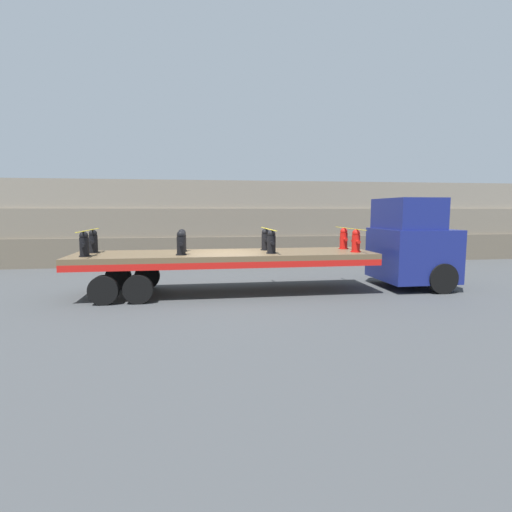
{
  "coord_description": "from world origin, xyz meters",
  "views": [
    {
      "loc": [
        -1.03,
        -13.3,
        2.79
      ],
      "look_at": [
        1.03,
        0.0,
        1.24
      ],
      "focal_mm": 28.0,
      "sensor_mm": 36.0,
      "label": 1
    }
  ],
  "objects_px": {
    "fire_hydrant_black_far_1": "(182,241)",
    "fire_hydrant_black_near_2": "(271,242)",
    "fire_hydrant_black_near_1": "(181,243)",
    "fire_hydrant_black_near_0": "(84,245)",
    "fire_hydrant_red_far_3": "(344,239)",
    "flatbed_trailer": "(210,260)",
    "fire_hydrant_red_near_3": "(356,241)",
    "truck_cab": "(413,244)",
    "fire_hydrant_black_far_0": "(93,242)",
    "fire_hydrant_black_far_2": "(265,240)"
  },
  "relations": [
    {
      "from": "fire_hydrant_black_far_1",
      "to": "fire_hydrant_black_far_2",
      "type": "height_order",
      "value": "same"
    },
    {
      "from": "fire_hydrant_black_near_0",
      "to": "fire_hydrant_black_near_1",
      "type": "distance_m",
      "value": 2.9
    },
    {
      "from": "flatbed_trailer",
      "to": "fire_hydrant_black_near_1",
      "type": "height_order",
      "value": "fire_hydrant_black_near_1"
    },
    {
      "from": "flatbed_trailer",
      "to": "fire_hydrant_black_near_1",
      "type": "distance_m",
      "value": 1.24
    },
    {
      "from": "fire_hydrant_black_near_0",
      "to": "fire_hydrant_black_far_2",
      "type": "distance_m",
      "value": 5.91
    },
    {
      "from": "fire_hydrant_black_near_1",
      "to": "fire_hydrant_black_far_2",
      "type": "height_order",
      "value": "same"
    },
    {
      "from": "fire_hydrant_red_near_3",
      "to": "fire_hydrant_red_far_3",
      "type": "relative_size",
      "value": 1.0
    },
    {
      "from": "fire_hydrant_black_far_0",
      "to": "fire_hydrant_black_far_1",
      "type": "bearing_deg",
      "value": 0.0
    },
    {
      "from": "fire_hydrant_black_near_0",
      "to": "fire_hydrant_black_far_1",
      "type": "bearing_deg",
      "value": 21.15
    },
    {
      "from": "truck_cab",
      "to": "fire_hydrant_red_near_3",
      "type": "bearing_deg",
      "value": -166.94
    },
    {
      "from": "fire_hydrant_black_near_2",
      "to": "truck_cab",
      "type": "bearing_deg",
      "value": 6.02
    },
    {
      "from": "flatbed_trailer",
      "to": "fire_hydrant_black_far_1",
      "type": "distance_m",
      "value": 1.24
    },
    {
      "from": "fire_hydrant_black_near_0",
      "to": "fire_hydrant_black_far_1",
      "type": "relative_size",
      "value": 1.0
    },
    {
      "from": "fire_hydrant_black_near_1",
      "to": "truck_cab",
      "type": "bearing_deg",
      "value": 3.9
    },
    {
      "from": "fire_hydrant_black_near_1",
      "to": "flatbed_trailer",
      "type": "bearing_deg",
      "value": 31.36
    },
    {
      "from": "truck_cab",
      "to": "fire_hydrant_black_near_1",
      "type": "bearing_deg",
      "value": -176.1
    },
    {
      "from": "fire_hydrant_black_far_1",
      "to": "fire_hydrant_red_near_3",
      "type": "relative_size",
      "value": 1.0
    },
    {
      "from": "truck_cab",
      "to": "fire_hydrant_black_near_2",
      "type": "xyz_separation_m",
      "value": [
        -5.32,
        -0.56,
        0.18
      ]
    },
    {
      "from": "fire_hydrant_black_near_1",
      "to": "fire_hydrant_black_near_2",
      "type": "distance_m",
      "value": 2.9
    },
    {
      "from": "flatbed_trailer",
      "to": "fire_hydrant_red_near_3",
      "type": "height_order",
      "value": "fire_hydrant_red_near_3"
    },
    {
      "from": "flatbed_trailer",
      "to": "fire_hydrant_black_far_0",
      "type": "bearing_deg",
      "value": 171.65
    },
    {
      "from": "fire_hydrant_black_far_1",
      "to": "fire_hydrant_black_far_2",
      "type": "relative_size",
      "value": 1.0
    },
    {
      "from": "fire_hydrant_black_far_0",
      "to": "fire_hydrant_black_near_2",
      "type": "bearing_deg",
      "value": -10.95
    },
    {
      "from": "fire_hydrant_black_near_0",
      "to": "fire_hydrant_red_far_3",
      "type": "distance_m",
      "value": 8.78
    },
    {
      "from": "fire_hydrant_black_near_2",
      "to": "fire_hydrant_red_far_3",
      "type": "distance_m",
      "value": 3.11
    },
    {
      "from": "truck_cab",
      "to": "fire_hydrant_black_near_1",
      "type": "distance_m",
      "value": 8.24
    },
    {
      "from": "fire_hydrant_black_near_1",
      "to": "fire_hydrant_black_far_1",
      "type": "distance_m",
      "value": 1.12
    },
    {
      "from": "fire_hydrant_black_near_1",
      "to": "fire_hydrant_red_near_3",
      "type": "relative_size",
      "value": 1.0
    },
    {
      "from": "fire_hydrant_black_near_0",
      "to": "fire_hydrant_black_far_1",
      "type": "height_order",
      "value": "same"
    },
    {
      "from": "fire_hydrant_black_near_2",
      "to": "fire_hydrant_red_far_3",
      "type": "height_order",
      "value": "same"
    },
    {
      "from": "fire_hydrant_black_far_1",
      "to": "fire_hydrant_black_near_2",
      "type": "xyz_separation_m",
      "value": [
        2.9,
        -1.12,
        0.0
      ]
    },
    {
      "from": "fire_hydrant_black_near_0",
      "to": "fire_hydrant_black_far_0",
      "type": "distance_m",
      "value": 1.12
    },
    {
      "from": "fire_hydrant_black_far_1",
      "to": "fire_hydrant_red_far_3",
      "type": "height_order",
      "value": "same"
    },
    {
      "from": "truck_cab",
      "to": "fire_hydrant_black_near_1",
      "type": "relative_size",
      "value": 4.17
    },
    {
      "from": "flatbed_trailer",
      "to": "fire_hydrant_black_near_1",
      "type": "xyz_separation_m",
      "value": [
        -0.92,
        -0.56,
        0.61
      ]
    },
    {
      "from": "fire_hydrant_black_far_2",
      "to": "fire_hydrant_black_far_1",
      "type": "bearing_deg",
      "value": 180.0
    },
    {
      "from": "fire_hydrant_black_near_0",
      "to": "fire_hydrant_black_far_0",
      "type": "xyz_separation_m",
      "value": [
        0.0,
        1.12,
        0.0
      ]
    },
    {
      "from": "fire_hydrant_black_near_0",
      "to": "fire_hydrant_black_near_2",
      "type": "distance_m",
      "value": 5.8
    },
    {
      "from": "fire_hydrant_black_near_0",
      "to": "fire_hydrant_black_near_2",
      "type": "bearing_deg",
      "value": 0.0
    },
    {
      "from": "fire_hydrant_black_near_0",
      "to": "fire_hydrant_black_near_1",
      "type": "bearing_deg",
      "value": 0.0
    },
    {
      "from": "fire_hydrant_black_near_1",
      "to": "fire_hydrant_red_near_3",
      "type": "xyz_separation_m",
      "value": [
        5.8,
        0.0,
        0.0
      ]
    },
    {
      "from": "fire_hydrant_black_near_0",
      "to": "fire_hydrant_black_far_0",
      "type": "bearing_deg",
      "value": 90.0
    },
    {
      "from": "fire_hydrant_black_near_0",
      "to": "fire_hydrant_black_far_2",
      "type": "xyz_separation_m",
      "value": [
        5.8,
        1.12,
        0.0
      ]
    },
    {
      "from": "fire_hydrant_black_near_0",
      "to": "fire_hydrant_black_near_1",
      "type": "height_order",
      "value": "same"
    },
    {
      "from": "truck_cab",
      "to": "flatbed_trailer",
      "type": "height_order",
      "value": "truck_cab"
    },
    {
      "from": "fire_hydrant_red_far_3",
      "to": "flatbed_trailer",
      "type": "bearing_deg",
      "value": -173.44
    },
    {
      "from": "fire_hydrant_black_far_1",
      "to": "fire_hydrant_black_far_0",
      "type": "bearing_deg",
      "value": 180.0
    },
    {
      "from": "fire_hydrant_black_far_2",
      "to": "fire_hydrant_red_far_3",
      "type": "xyz_separation_m",
      "value": [
        2.9,
        0.0,
        0.0
      ]
    },
    {
      "from": "fire_hydrant_black_far_0",
      "to": "fire_hydrant_red_far_3",
      "type": "distance_m",
      "value": 8.71
    },
    {
      "from": "fire_hydrant_black_far_1",
      "to": "fire_hydrant_black_near_2",
      "type": "relative_size",
      "value": 1.0
    }
  ]
}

